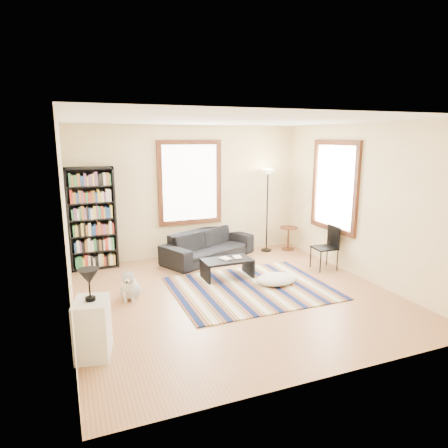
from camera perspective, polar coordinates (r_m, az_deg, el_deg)
name	(u,v)px	position (r m, az deg, el deg)	size (l,w,h in m)	color
floor	(235,298)	(6.72, 1.60, -10.48)	(5.00, 5.00, 0.10)	#AD764F
ceiling	(236,117)	(6.20, 1.77, 15.05)	(5.00, 5.00, 0.10)	white
wall_back	(189,192)	(8.67, -5.02, 4.63)	(5.00, 0.10, 2.80)	#FFECAB
wall_front	(337,255)	(4.15, 15.78, -4.32)	(5.00, 0.10, 2.80)	#FFECAB
wall_left	(62,225)	(5.80, -22.12, -0.07)	(0.10, 5.00, 2.80)	#FFECAB
wall_right	(365,202)	(7.66, 19.49, 2.95)	(0.10, 5.00, 2.80)	#FFECAB
window_back	(190,183)	(8.57, -4.89, 5.89)	(1.20, 0.06, 1.60)	white
window_right	(335,186)	(8.20, 15.52, 5.20)	(0.06, 1.20, 1.60)	white
rug	(251,288)	(6.97, 3.90, -9.11)	(2.65, 2.12, 0.02)	#0C1840
sofa	(208,245)	(8.50, -2.24, -3.03)	(0.81, 2.08, 0.61)	black
bookshelf	(92,219)	(8.17, -18.32, 0.72)	(0.90, 0.30, 2.00)	black
coffee_table	(227,269)	(7.39, 0.45, -6.41)	(0.90, 0.50, 0.36)	black
book_a	(222,259)	(7.30, -0.27, -5.09)	(0.22, 0.16, 0.02)	beige
book_b	(234,257)	(7.44, 1.39, -4.78)	(0.15, 0.20, 0.02)	beige
floor_cushion	(276,279)	(7.19, 7.48, -7.82)	(0.74, 0.55, 0.18)	silver
floor_lamp	(267,211)	(9.02, 6.18, 1.88)	(0.30, 0.30, 1.86)	black
side_table	(288,238)	(9.30, 9.17, -2.06)	(0.40, 0.40, 0.54)	#4C2813
folding_chair	(324,248)	(8.06, 14.15, -3.33)	(0.42, 0.40, 0.86)	black
white_cabinet	(93,328)	(5.10, -18.26, -13.93)	(0.38, 0.50, 0.70)	silver
table_lamp	(89,285)	(4.90, -18.68, -8.24)	(0.24, 0.24, 0.38)	black
dog	(130,284)	(6.64, -13.30, -8.31)	(0.36, 0.51, 0.51)	#BABABA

